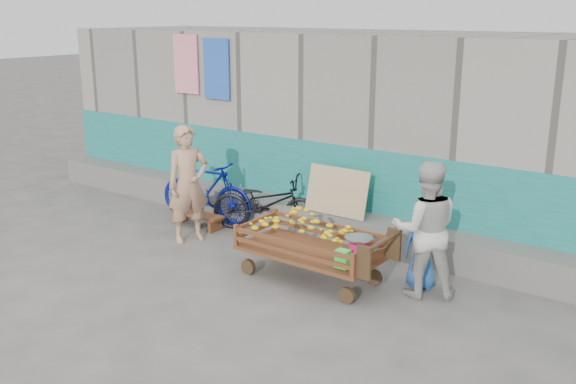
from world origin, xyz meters
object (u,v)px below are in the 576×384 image
Objects in this scene: banana_cart at (308,237)px; bicycle_blue at (206,191)px; woman at (425,229)px; bench at (198,217)px; bicycle_dark at (266,203)px; vendor_man at (188,184)px; child at (423,249)px.

bicycle_blue reaches higher than banana_cart.
bicycle_blue is at bearing -39.55° from woman.
bench is 0.54× the size of bicycle_dark.
banana_cart is 2.28m from vendor_man.
bench is 0.93m from vendor_man.
vendor_man is 1.28m from bicycle_dark.
banana_cart is 1.14× the size of bicycle_blue.
bench is 1.16m from bicycle_dark.
child reaches higher than bench.
vendor_man is 3.59m from child.
bench is at bearing -35.49° from woman.
vendor_man reaches higher than child.
child is at bearing 26.03° from banana_cart.
woman is at bearing -3.42° from bench.
banana_cart is 1.43m from child.
woman is (3.98, -0.24, 0.66)m from bench.
bench is at bearing -173.33° from bicycle_blue.
bicycle_blue reaches higher than bench.
woman is 0.96× the size of bicycle_blue.
bench is 0.92× the size of child.
bicycle_dark is 0.99× the size of bicycle_blue.
vendor_man is at bearing 123.51° from bicycle_dark.
banana_cart is at bearing -149.19° from bicycle_dark.
vendor_man reaches higher than bench.
vendor_man is 1.73× the size of child.
child is at bearing -123.42° from bicycle_dark.
woman is (3.64, 0.27, -0.04)m from vendor_man.
bicycle_blue reaches higher than child.
child is 3.96m from bicycle_blue.
banana_cart is 2.83m from bicycle_blue.
bench is 0.54× the size of bicycle_blue.
bicycle_blue is (-3.95, 0.33, 0.02)m from child.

